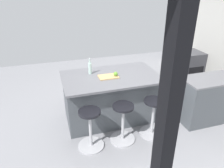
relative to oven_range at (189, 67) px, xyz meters
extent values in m
plane|color=gray|center=(2.44, 1.11, -0.43)|extent=(7.77, 7.77, 0.00)
cube|color=#38383D|center=(0.00, 0.00, 0.00)|extent=(0.60, 0.60, 0.87)
cube|color=black|center=(0.00, 0.30, -0.04)|extent=(0.44, 0.01, 0.32)
cube|color=#4C5156|center=(2.55, 1.03, 0.02)|extent=(1.74, 0.90, 0.92)
cube|color=slate|center=(2.55, 1.08, 0.50)|extent=(1.80, 1.10, 0.04)
cylinder|color=#B7B7BC|center=(1.98, 1.76, -0.42)|extent=(0.44, 0.44, 0.03)
cylinder|color=#B7B7BC|center=(1.98, 1.76, -0.09)|extent=(0.05, 0.05, 0.65)
cylinder|color=black|center=(1.98, 1.76, 0.26)|extent=(0.36, 0.36, 0.04)
cylinder|color=#B7B7BC|center=(2.55, 1.76, -0.42)|extent=(0.44, 0.44, 0.03)
cylinder|color=#B7B7BC|center=(2.55, 1.76, -0.09)|extent=(0.05, 0.05, 0.65)
cylinder|color=black|center=(2.55, 1.76, 0.26)|extent=(0.36, 0.36, 0.04)
cylinder|color=#B7B7BC|center=(3.12, 1.76, -0.42)|extent=(0.44, 0.44, 0.03)
cylinder|color=#B7B7BC|center=(3.12, 1.76, -0.09)|extent=(0.05, 0.05, 0.65)
cylinder|color=black|center=(3.12, 1.76, 0.26)|extent=(0.36, 0.36, 0.04)
cube|color=tan|center=(2.62, 1.12, 0.53)|extent=(0.36, 0.24, 0.02)
sphere|color=#609E2D|center=(2.49, 1.15, 0.58)|extent=(0.08, 0.08, 0.08)
cylinder|color=silver|center=(2.90, 0.86, 0.63)|extent=(0.06, 0.06, 0.22)
cylinder|color=silver|center=(2.90, 0.86, 0.78)|extent=(0.03, 0.03, 0.08)
cylinder|color=#B7B7BC|center=(2.90, 0.86, 0.83)|extent=(0.03, 0.03, 0.02)
camera|label=1|loc=(3.62, 4.57, 2.11)|focal=34.26mm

